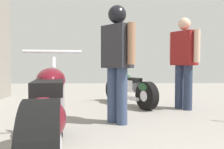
{
  "coord_description": "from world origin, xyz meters",
  "views": [
    {
      "loc": [
        -0.49,
        0.22,
        0.85
      ],
      "look_at": [
        -0.39,
        3.34,
        0.71
      ],
      "focal_mm": 38.13,
      "sensor_mm": 36.0,
      "label": 1
    }
  ],
  "objects_px": {
    "motorcycle_maroon_cruiser": "(49,115)",
    "motorcycle_black_naked": "(130,89)",
    "mechanic_in_blue": "(184,58)",
    "mechanic_with_helmet": "(117,53)"
  },
  "relations": [
    {
      "from": "motorcycle_maroon_cruiser",
      "to": "mechanic_in_blue",
      "type": "relative_size",
      "value": 1.26
    },
    {
      "from": "motorcycle_maroon_cruiser",
      "to": "mechanic_in_blue",
      "type": "xyz_separation_m",
      "value": [
        1.96,
        2.43,
        0.54
      ]
    },
    {
      "from": "motorcycle_maroon_cruiser",
      "to": "motorcycle_black_naked",
      "type": "height_order",
      "value": "motorcycle_maroon_cruiser"
    },
    {
      "from": "motorcycle_maroon_cruiser",
      "to": "motorcycle_black_naked",
      "type": "relative_size",
      "value": 1.37
    },
    {
      "from": "motorcycle_black_naked",
      "to": "mechanic_in_blue",
      "type": "distance_m",
      "value": 1.24
    },
    {
      "from": "motorcycle_maroon_cruiser",
      "to": "mechanic_with_helmet",
      "type": "height_order",
      "value": "mechanic_with_helmet"
    },
    {
      "from": "mechanic_in_blue",
      "to": "mechanic_with_helmet",
      "type": "bearing_deg",
      "value": -141.8
    },
    {
      "from": "motorcycle_black_naked",
      "to": "motorcycle_maroon_cruiser",
      "type": "bearing_deg",
      "value": -109.03
    },
    {
      "from": "mechanic_in_blue",
      "to": "mechanic_with_helmet",
      "type": "distance_m",
      "value": 1.67
    },
    {
      "from": "mechanic_with_helmet",
      "to": "motorcycle_black_naked",
      "type": "bearing_deg",
      "value": 76.94
    }
  ]
}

